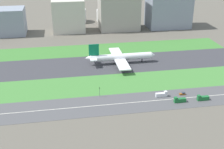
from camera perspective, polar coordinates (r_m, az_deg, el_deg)
The scene contains 18 objects.
ground_plane at distance 273.60m, azimuth -3.38°, elevation 1.79°, with size 800.00×800.00×0.00m, color #5B564C.
runway at distance 273.58m, azimuth -3.38°, elevation 1.80°, with size 280.00×46.00×0.10m, color #38383D.
grass_median_north at distance 311.69m, azimuth -4.27°, elevation 4.63°, with size 280.00×36.00×0.10m, color #3D7A33.
grass_median_south at distance 236.44m, azimuth -2.20°, elevation -1.93°, with size 280.00×36.00×0.10m, color #427F38.
highway at distance 208.46m, azimuth -0.98°, elevation -5.75°, with size 280.00×28.00×0.10m, color #4C4C4F.
highway_centerline at distance 208.43m, azimuth -0.98°, elevation -5.73°, with size 266.00×0.50×0.01m, color silver.
airliner at distance 274.63m, azimuth 1.43°, elevation 3.32°, with size 65.00×56.00×19.70m.
truck_0 at distance 216.13m, azimuth 12.66°, elevation -4.74°, with size 8.40×2.50×4.00m.
car_1 at distance 226.85m, azimuth 13.20°, elevation -3.55°, with size 4.40×1.80×2.00m.
truck_1 at distance 221.05m, azimuth 9.38°, elevation -3.76°, with size 8.40×2.50×4.00m.
truck_2 at distance 222.92m, azimuth 16.77°, elevation -4.28°, with size 8.40×2.50×4.00m.
traffic_light at distance 217.33m, azimuth -2.36°, elevation -3.16°, with size 0.36×0.50×7.20m.
terminal_building at distance 381.28m, azimuth -19.30°, elevation 9.41°, with size 42.51×31.47×30.87m, color gray.
hangar_building at distance 375.33m, azimuth -8.26°, elevation 10.92°, with size 38.45×28.15×38.86m, color beige.
office_tower at distance 380.86m, azimuth 1.29°, elevation 12.24°, with size 48.79×32.67×50.35m, color #9E998E.
cargo_warehouse at distance 398.33m, azimuth 10.64°, elevation 12.23°, with size 53.28×34.19×48.45m, color gray.
fuel_tank_west at distance 422.07m, azimuth -6.61°, elevation 11.00°, with size 24.10×24.10×17.64m, color silver.
fuel_tank_centre at distance 425.71m, azimuth -1.74°, elevation 11.13°, with size 17.52×17.52×15.76m, color silver.
Camera 1 is at (-27.52, -251.52, 104.10)m, focal length 48.36 mm.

